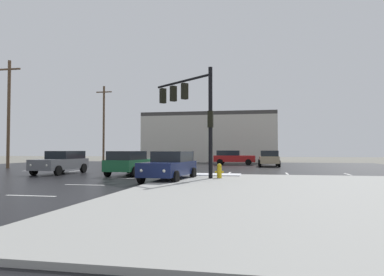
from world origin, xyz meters
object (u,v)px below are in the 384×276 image
(traffic_signal_mast, at_px, (191,105))
(sedan_grey, at_px, (62,162))
(sedan_navy, at_px, (170,165))
(utility_pole_far, at_px, (9,112))
(sedan_red, at_px, (233,157))
(sedan_tan, at_px, (269,158))
(utility_pole_distant, at_px, (104,122))
(fire_hydrant, at_px, (219,171))
(sedan_green, at_px, (130,162))

(traffic_signal_mast, distance_m, sedan_grey, 10.54)
(traffic_signal_mast, distance_m, sedan_navy, 3.94)
(traffic_signal_mast, relative_size, sedan_grey, 1.32)
(utility_pole_far, bearing_deg, sedan_grey, -33.29)
(sedan_navy, distance_m, sedan_red, 20.98)
(sedan_tan, bearing_deg, traffic_signal_mast, 161.86)
(utility_pole_distant, bearing_deg, fire_hydrant, -53.74)
(sedan_grey, height_order, utility_pole_distant, utility_pole_distant)
(sedan_tan, height_order, sedan_grey, same)
(sedan_red, distance_m, utility_pole_distant, 19.23)
(sedan_red, xyz_separation_m, sedan_grey, (-10.65, -16.81, 0.00))
(traffic_signal_mast, bearing_deg, utility_pole_far, 16.43)
(traffic_signal_mast, xyz_separation_m, sedan_red, (0.99, 19.20, -3.46))
(sedan_grey, xyz_separation_m, utility_pole_distant, (-7.23, 22.22, 4.54))
(sedan_red, relative_size, utility_pole_distant, 0.44)
(sedan_green, xyz_separation_m, utility_pole_distant, (-12.50, 22.76, 4.54))
(traffic_signal_mast, bearing_deg, sedan_red, -52.64)
(fire_hydrant, distance_m, sedan_red, 20.00)
(sedan_navy, distance_m, sedan_tan, 18.65)
(sedan_navy, xyz_separation_m, sedan_grey, (-8.84, 4.09, 0.00))
(sedan_navy, relative_size, sedan_grey, 1.01)
(sedan_green, bearing_deg, sedan_red, -12.28)
(sedan_red, relative_size, sedan_grey, 0.99)
(sedan_tan, bearing_deg, fire_hydrant, 168.14)
(sedan_red, bearing_deg, sedan_tan, -38.95)
(sedan_tan, height_order, utility_pole_far, utility_pole_far)
(traffic_signal_mast, xyz_separation_m, sedan_navy, (-0.82, -1.70, -3.46))
(fire_hydrant, xyz_separation_m, sedan_tan, (3.07, 16.87, 0.32))
(traffic_signal_mast, bearing_deg, sedan_navy, 104.44)
(traffic_signal_mast, distance_m, utility_pole_far, 20.28)
(sedan_navy, distance_m, utility_pole_far, 20.73)
(sedan_green, distance_m, utility_pole_far, 16.07)
(fire_hydrant, relative_size, sedan_red, 0.17)
(sedan_green, relative_size, utility_pole_far, 0.47)
(fire_hydrant, distance_m, sedan_navy, 2.72)
(traffic_signal_mast, height_order, sedan_grey, traffic_signal_mast)
(fire_hydrant, bearing_deg, sedan_tan, 79.69)
(sedan_red, height_order, sedan_grey, same)
(sedan_red, relative_size, sedan_green, 0.98)
(fire_hydrant, bearing_deg, traffic_signal_mast, 155.49)
(sedan_green, relative_size, sedan_grey, 1.01)
(sedan_green, bearing_deg, utility_pole_distant, 33.75)
(sedan_grey, distance_m, utility_pole_distant, 23.80)
(traffic_signal_mast, xyz_separation_m, utility_pole_distant, (-16.90, 24.60, 1.08))
(sedan_red, relative_size, utility_pole_far, 0.46)
(sedan_grey, bearing_deg, sedan_tan, 136.15)
(sedan_navy, relative_size, sedan_tan, 1.02)
(sedan_navy, distance_m, sedan_grey, 9.74)
(sedan_tan, bearing_deg, sedan_navy, 160.92)
(traffic_signal_mast, bearing_deg, sedan_grey, 26.45)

